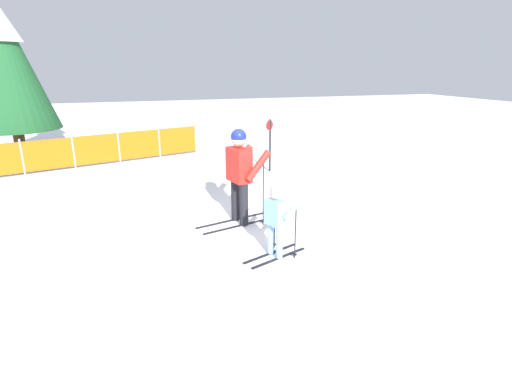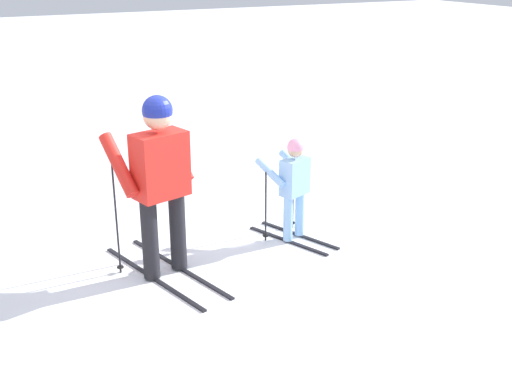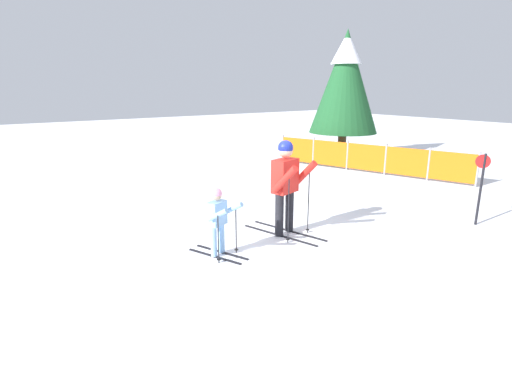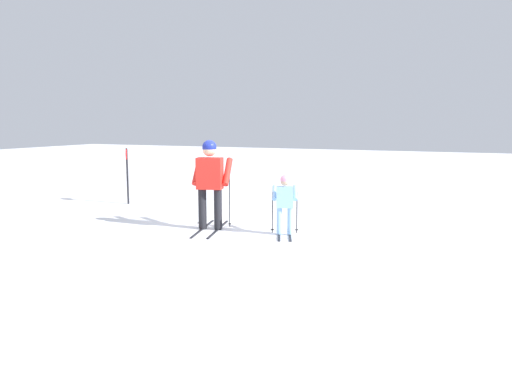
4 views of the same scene
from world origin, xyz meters
name	(u,v)px [view 1 (image 1 of 4)]	position (x,y,z in m)	size (l,w,h in m)	color
ground_plane	(240,225)	(0.00, 0.00, 0.00)	(60.00, 60.00, 0.00)	white
skier_adult	(240,168)	(0.06, 0.16, 1.10)	(1.78, 0.90, 1.84)	black
skier_child	(276,216)	(0.19, -1.43, 0.70)	(1.13, 0.69, 1.19)	black
safety_fence	(97,149)	(-2.82, 6.05, 0.51)	(6.46, 1.97, 1.03)	gray
conifer_far	(6,63)	(-5.18, 7.45, 3.03)	(2.64, 2.64, 4.90)	#4C3823
trail_marker	(270,140)	(1.98, 3.76, 0.93)	(0.25, 0.16, 1.50)	black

